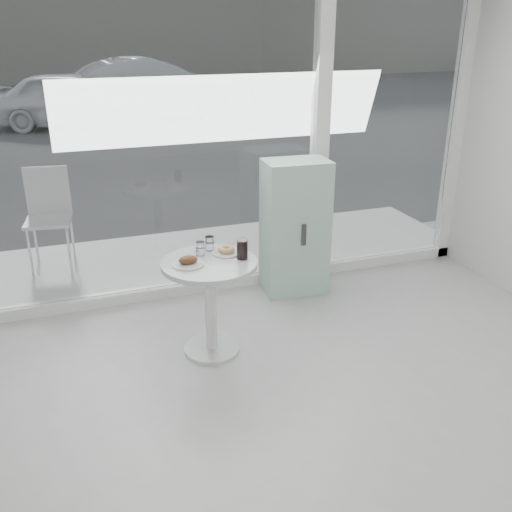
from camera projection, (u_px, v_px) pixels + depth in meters
name	position (u px, v px, depth m)	size (l,w,h in m)	color
storefront	(236.00, 109.00, 5.01)	(5.00, 0.14, 3.00)	white
main_table	(210.00, 288.00, 4.32)	(0.72, 0.72, 0.77)	silver
patio_deck	(210.00, 254.00, 6.33)	(5.60, 1.60, 0.05)	silver
street	(103.00, 109.00, 16.97)	(40.00, 24.00, 0.00)	#333333
mint_cabinet	(295.00, 228.00, 5.32)	(0.61, 0.43, 1.27)	#9DC9B7
patio_chair	(48.00, 212.00, 5.80)	(0.50, 0.50, 1.02)	silver
car_white	(75.00, 100.00, 13.68)	(1.59, 3.96, 1.35)	white
car_silver	(153.00, 90.00, 14.68)	(1.66, 4.76, 1.57)	#98999F
plate_fritter	(189.00, 261.00, 4.17)	(0.23, 0.23, 0.07)	silver
plate_donut	(226.00, 251.00, 4.37)	(0.22, 0.22, 0.05)	silver
water_tumbler_a	(200.00, 249.00, 4.33)	(0.07, 0.07, 0.11)	white
water_tumbler_b	(210.00, 244.00, 4.42)	(0.07, 0.07, 0.11)	white
cola_glass	(242.00, 249.00, 4.26)	(0.08, 0.08, 0.16)	white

